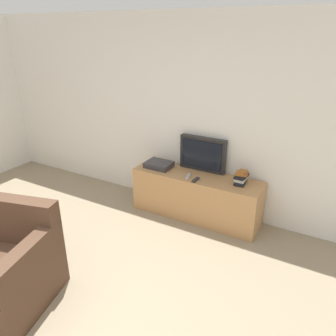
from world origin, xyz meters
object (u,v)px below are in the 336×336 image
television (203,154)px  remote_on_stand (188,176)px  set_top_box (159,164)px  remote_secondary (196,180)px  tv_stand (196,196)px  book_stack (241,177)px

television → remote_on_stand: television is taller
set_top_box → remote_secondary: bearing=-13.7°
tv_stand → remote_on_stand: bearing=-126.3°
remote_secondary → tv_stand: bearing=109.0°
tv_stand → remote_on_stand: remote_on_stand is taller
tv_stand → television: size_ratio=2.70×
remote_on_stand → remote_secondary: (0.13, -0.05, 0.00)m
television → remote_on_stand: size_ratio=4.15×
television → set_top_box: television is taller
remote_on_stand → remote_secondary: bearing=-21.6°
remote_secondary → remote_on_stand: bearing=158.4°
remote_on_stand → set_top_box: bearing=168.4°
tv_stand → television: bearing=94.4°
remote_secondary → set_top_box: (-0.63, 0.15, 0.03)m
book_stack → remote_secondary: size_ratio=1.52×
tv_stand → remote_secondary: (0.05, -0.15, 0.32)m
remote_on_stand → book_stack: bearing=13.9°
tv_stand → remote_secondary: bearing=-71.0°
tv_stand → television: (-0.02, 0.20, 0.53)m
tv_stand → remote_on_stand: (-0.08, -0.10, 0.32)m
remote_on_stand → tv_stand: bearing=53.7°
television → remote_secondary: television is taller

